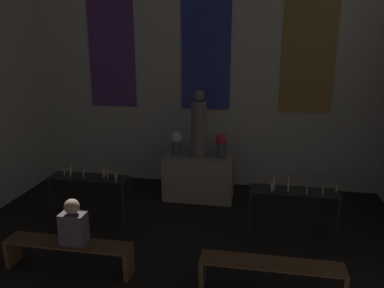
{
  "coord_description": "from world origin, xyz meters",
  "views": [
    {
      "loc": [
        1.18,
        1.6,
        3.27
      ],
      "look_at": [
        0.0,
        8.21,
        1.43
      ],
      "focal_mm": 35.0,
      "sensor_mm": 36.0,
      "label": 1
    }
  ],
  "objects_px": {
    "pew_back_left": "(68,250)",
    "altar": "(199,177)",
    "candle_rack_left": "(89,183)",
    "pew_back_right": "(271,271)",
    "flower_vase_left": "(177,142)",
    "candle_rack_right": "(293,197)",
    "statue": "(199,126)",
    "flower_vase_right": "(222,144)",
    "person_seated": "(73,224)"
  },
  "relations": [
    {
      "from": "altar",
      "to": "candle_rack_left",
      "type": "xyz_separation_m",
      "value": [
        -1.83,
        -1.35,
        0.28
      ]
    },
    {
      "from": "pew_back_left",
      "to": "altar",
      "type": "bearing_deg",
      "value": 63.74
    },
    {
      "from": "flower_vase_right",
      "to": "candle_rack_left",
      "type": "xyz_separation_m",
      "value": [
        -2.31,
        -1.35,
        -0.48
      ]
    },
    {
      "from": "candle_rack_right",
      "to": "pew_back_right",
      "type": "xyz_separation_m",
      "value": [
        -0.38,
        -1.59,
        -0.42
      ]
    },
    {
      "from": "person_seated",
      "to": "pew_back_right",
      "type": "bearing_deg",
      "value": -0.0
    },
    {
      "from": "flower_vase_left",
      "to": "candle_rack_right",
      "type": "xyz_separation_m",
      "value": [
        2.31,
        -1.35,
        -0.48
      ]
    },
    {
      "from": "flower_vase_left",
      "to": "pew_back_right",
      "type": "relative_size",
      "value": 0.27
    },
    {
      "from": "altar",
      "to": "flower_vase_left",
      "type": "xyz_separation_m",
      "value": [
        -0.47,
        0.0,
        0.76
      ]
    },
    {
      "from": "flower_vase_left",
      "to": "pew_back_left",
      "type": "bearing_deg",
      "value": -108.38
    },
    {
      "from": "altar",
      "to": "pew_back_left",
      "type": "bearing_deg",
      "value": -116.26
    },
    {
      "from": "statue",
      "to": "pew_back_right",
      "type": "relative_size",
      "value": 0.74
    },
    {
      "from": "statue",
      "to": "candle_rack_left",
      "type": "relative_size",
      "value": 0.95
    },
    {
      "from": "statue",
      "to": "pew_back_left",
      "type": "bearing_deg",
      "value": -116.26
    },
    {
      "from": "statue",
      "to": "candle_rack_right",
      "type": "relative_size",
      "value": 0.95
    },
    {
      "from": "altar",
      "to": "flower_vase_left",
      "type": "bearing_deg",
      "value": 180.0
    },
    {
      "from": "altar",
      "to": "candle_rack_left",
      "type": "height_order",
      "value": "candle_rack_left"
    },
    {
      "from": "statue",
      "to": "flower_vase_right",
      "type": "height_order",
      "value": "statue"
    },
    {
      "from": "statue",
      "to": "pew_back_left",
      "type": "distance_m",
      "value": 3.51
    },
    {
      "from": "altar",
      "to": "candle_rack_right",
      "type": "xyz_separation_m",
      "value": [
        1.83,
        -1.35,
        0.27
      ]
    },
    {
      "from": "candle_rack_right",
      "to": "altar",
      "type": "bearing_deg",
      "value": 143.53
    },
    {
      "from": "candle_rack_right",
      "to": "flower_vase_right",
      "type": "bearing_deg",
      "value": 135.09
    },
    {
      "from": "flower_vase_right",
      "to": "person_seated",
      "type": "xyz_separation_m",
      "value": [
        -1.81,
        -2.94,
        -0.47
      ]
    },
    {
      "from": "flower_vase_right",
      "to": "candle_rack_left",
      "type": "distance_m",
      "value": 2.72
    },
    {
      "from": "altar",
      "to": "candle_rack_left",
      "type": "distance_m",
      "value": 2.29
    },
    {
      "from": "candle_rack_right",
      "to": "pew_back_right",
      "type": "height_order",
      "value": "candle_rack_right"
    },
    {
      "from": "altar",
      "to": "pew_back_right",
      "type": "height_order",
      "value": "altar"
    },
    {
      "from": "person_seated",
      "to": "flower_vase_right",
      "type": "bearing_deg",
      "value": 58.42
    },
    {
      "from": "statue",
      "to": "person_seated",
      "type": "xyz_separation_m",
      "value": [
        -1.33,
        -2.94,
        -0.83
      ]
    },
    {
      "from": "candle_rack_left",
      "to": "pew_back_right",
      "type": "relative_size",
      "value": 0.78
    },
    {
      "from": "candle_rack_right",
      "to": "candle_rack_left",
      "type": "bearing_deg",
      "value": 179.99
    },
    {
      "from": "statue",
      "to": "candle_rack_left",
      "type": "bearing_deg",
      "value": -143.53
    },
    {
      "from": "flower_vase_left",
      "to": "person_seated",
      "type": "relative_size",
      "value": 0.75
    },
    {
      "from": "altar",
      "to": "pew_back_right",
      "type": "bearing_deg",
      "value": -63.74
    },
    {
      "from": "flower_vase_left",
      "to": "candle_rack_right",
      "type": "bearing_deg",
      "value": -30.43
    },
    {
      "from": "candle_rack_left",
      "to": "flower_vase_left",
      "type": "bearing_deg",
      "value": 44.91
    },
    {
      "from": "statue",
      "to": "pew_back_right",
      "type": "xyz_separation_m",
      "value": [
        1.45,
        -2.94,
        -1.26
      ]
    },
    {
      "from": "flower_vase_right",
      "to": "candle_rack_left",
      "type": "relative_size",
      "value": 0.35
    },
    {
      "from": "altar",
      "to": "candle_rack_right",
      "type": "bearing_deg",
      "value": -36.47
    },
    {
      "from": "statue",
      "to": "candle_rack_right",
      "type": "height_order",
      "value": "statue"
    },
    {
      "from": "statue",
      "to": "person_seated",
      "type": "relative_size",
      "value": 2.03
    },
    {
      "from": "flower_vase_left",
      "to": "person_seated",
      "type": "bearing_deg",
      "value": -106.32
    },
    {
      "from": "candle_rack_left",
      "to": "pew_back_right",
      "type": "height_order",
      "value": "candle_rack_left"
    },
    {
      "from": "statue",
      "to": "altar",
      "type": "bearing_deg",
      "value": 0.0
    },
    {
      "from": "altar",
      "to": "flower_vase_left",
      "type": "distance_m",
      "value": 0.89
    },
    {
      "from": "altar",
      "to": "pew_back_left",
      "type": "relative_size",
      "value": 0.77
    },
    {
      "from": "flower_vase_left",
      "to": "candle_rack_right",
      "type": "distance_m",
      "value": 2.72
    },
    {
      "from": "flower_vase_left",
      "to": "pew_back_left",
      "type": "distance_m",
      "value": 3.23
    },
    {
      "from": "altar",
      "to": "pew_back_left",
      "type": "xyz_separation_m",
      "value": [
        -1.45,
        -2.94,
        -0.14
      ]
    },
    {
      "from": "statue",
      "to": "flower_vase_right",
      "type": "distance_m",
      "value": 0.59
    },
    {
      "from": "candle_rack_left",
      "to": "pew_back_left",
      "type": "relative_size",
      "value": 0.78
    }
  ]
}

